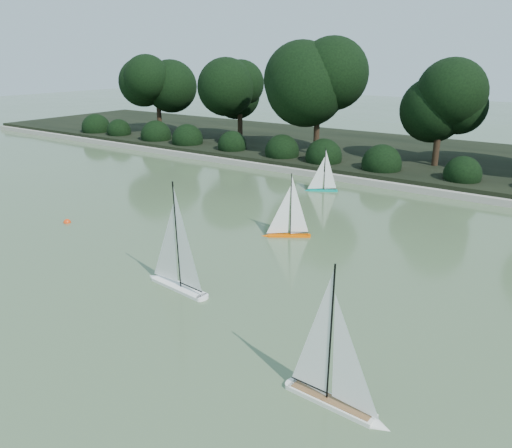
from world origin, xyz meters
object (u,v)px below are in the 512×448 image
(sailboat_white_b, at_px, (339,386))
(sailboat_white_a, at_px, (174,270))
(sailboat_teal, at_px, (320,184))
(sailboat_orange, at_px, (285,226))
(race_buoy, at_px, (67,223))

(sailboat_white_b, bearing_deg, sailboat_white_a, 162.08)
(sailboat_teal, bearing_deg, sailboat_white_a, -82.48)
(sailboat_white_b, bearing_deg, sailboat_orange, 128.11)
(sailboat_white_a, bearing_deg, sailboat_orange, 85.82)
(sailboat_white_a, relative_size, sailboat_orange, 1.35)
(sailboat_orange, relative_size, sailboat_teal, 1.11)
(sailboat_orange, relative_size, race_buoy, 8.49)
(sailboat_orange, height_order, sailboat_teal, sailboat_orange)
(sailboat_white_b, relative_size, race_buoy, 10.40)
(sailboat_white_a, xyz_separation_m, sailboat_white_b, (3.56, -1.15, -0.03))
(sailboat_white_a, distance_m, sailboat_white_b, 3.74)
(sailboat_white_b, xyz_separation_m, sailboat_teal, (-4.46, 7.95, -0.07))
(sailboat_teal, bearing_deg, race_buoy, -120.70)
(sailboat_white_b, distance_m, sailboat_teal, 9.12)
(sailboat_white_a, distance_m, race_buoy, 4.46)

